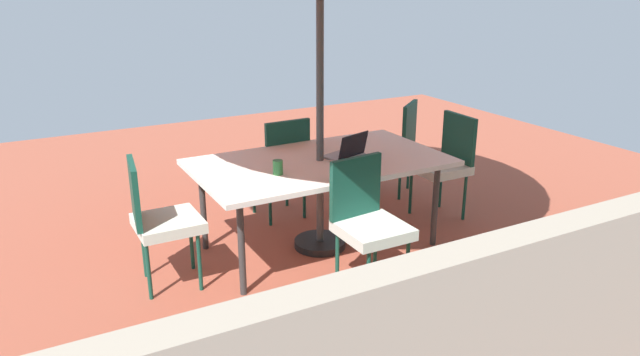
# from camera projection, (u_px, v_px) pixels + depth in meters

# --- Properties ---
(ground_plane) EXTENTS (10.00, 10.00, 0.02)m
(ground_plane) POSITION_uv_depth(u_px,v_px,m) (320.00, 247.00, 5.09)
(ground_plane) COLOR #9E4C38
(hedge_row) EXTENTS (6.30, 0.81, 1.02)m
(hedge_row) POSITION_uv_depth(u_px,v_px,m) (578.00, 354.00, 2.80)
(hedge_row) COLOR #1E4C23
(hedge_row) RESTS_ON ground_plane
(dining_table) EXTENTS (2.05, 1.17, 0.78)m
(dining_table) POSITION_uv_depth(u_px,v_px,m) (320.00, 166.00, 4.85)
(dining_table) COLOR white
(dining_table) RESTS_ON ground_plane
(chair_east) EXTENTS (0.49, 0.48, 0.98)m
(chair_east) POSITION_uv_depth(u_px,v_px,m) (159.00, 217.00, 4.28)
(chair_east) COLOR silver
(chair_east) RESTS_ON ground_plane
(chair_southwest) EXTENTS (0.58, 0.58, 0.98)m
(chair_southwest) POSITION_uv_depth(u_px,v_px,m) (395.00, 142.00, 6.16)
(chair_southwest) COLOR silver
(chair_southwest) RESTS_ON ground_plane
(chair_south) EXTENTS (0.46, 0.47, 0.98)m
(chair_south) POSITION_uv_depth(u_px,v_px,m) (281.00, 162.00, 5.51)
(chair_south) COLOR silver
(chair_south) RESTS_ON ground_plane
(chair_north) EXTENTS (0.47, 0.48, 0.98)m
(chair_north) POSITION_uv_depth(u_px,v_px,m) (368.00, 219.00, 4.24)
(chair_north) COLOR silver
(chair_north) RESTS_ON ground_plane
(chair_west) EXTENTS (0.47, 0.46, 0.98)m
(chair_west) POSITION_uv_depth(u_px,v_px,m) (445.00, 161.00, 5.56)
(chair_west) COLOR silver
(chair_west) RESTS_ON ground_plane
(laptop) EXTENTS (0.38, 0.33, 0.21)m
(laptop) POSITION_uv_depth(u_px,v_px,m) (347.00, 152.00, 4.89)
(laptop) COLOR gray
(laptop) RESTS_ON dining_table
(cup) EXTENTS (0.08, 0.08, 0.11)m
(cup) POSITION_uv_depth(u_px,v_px,m) (278.00, 167.00, 4.47)
(cup) COLOR #286B33
(cup) RESTS_ON dining_table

